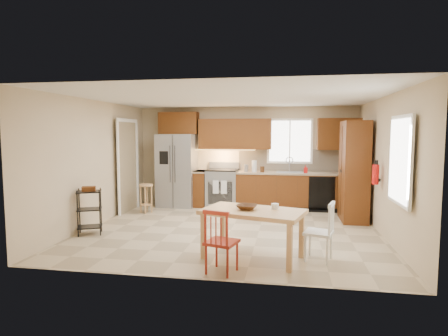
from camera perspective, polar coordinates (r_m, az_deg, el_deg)
floor at (r=7.27m, az=1.07°, el=-9.38°), size 5.50×5.50×0.00m
ceiling at (r=7.06m, az=1.10°, el=10.64°), size 5.50×5.00×0.02m
wall_back at (r=9.53m, az=3.32°, el=1.74°), size 5.50×0.02×2.50m
wall_front at (r=4.61m, az=-3.54°, el=-2.10°), size 5.50×0.02×2.50m
wall_left at (r=7.94m, az=-18.93°, el=0.74°), size 0.02×5.00×2.50m
wall_right at (r=7.18m, az=23.33°, el=0.14°), size 0.02×5.00×2.50m
refrigerator at (r=9.53m, az=-7.15°, el=-0.35°), size 0.92×0.75×1.82m
range_stove at (r=9.38m, az=-0.26°, el=-3.17°), size 0.76×0.63×0.92m
base_cabinet_narrow at (r=9.50m, az=-3.52°, el=-3.13°), size 0.30×0.60×0.90m
base_cabinet_run at (r=9.26m, az=11.06°, el=-3.44°), size 2.92×0.60×0.90m
dishwasher at (r=9.01m, az=14.67°, el=-3.76°), size 0.60×0.02×0.78m
backsplash at (r=9.47m, az=11.10°, el=1.17°), size 2.92×0.03×0.55m
upper_over_fridge at (r=9.68m, az=-6.89°, el=6.80°), size 1.00×0.35×0.55m
upper_left_block at (r=9.37m, az=1.70°, el=5.20°), size 1.80×0.35×0.75m
upper_right_block at (r=9.36m, az=17.10°, el=4.97°), size 1.00×0.35×0.75m
window_back at (r=9.44m, az=9.99°, el=4.06°), size 1.12×0.04×1.12m
sink at (r=9.21m, az=9.92°, el=-0.90°), size 0.62×0.46×0.16m
undercab_glow at (r=9.40m, az=-0.14°, el=2.79°), size 1.60×0.30×0.01m
soap_bottle at (r=9.10m, az=12.33°, el=-0.15°), size 0.09×0.09×0.19m
paper_towel at (r=9.17m, az=4.63°, el=0.27°), size 0.12×0.12×0.28m
canister_steel at (r=9.20m, az=3.38°, el=-0.02°), size 0.11×0.11×0.18m
canister_wood at (r=9.14m, az=5.86°, el=-0.20°), size 0.10×0.10×0.14m
pantry at (r=8.31m, az=19.18°, el=-0.46°), size 0.50×0.95×2.10m
fire_extinguisher at (r=7.32m, az=22.10°, el=-0.91°), size 0.12×0.12×0.36m
window_right at (r=6.04m, az=25.32°, el=1.06°), size 0.04×1.02×1.32m
doorway at (r=9.09m, az=-14.54°, el=0.13°), size 0.04×0.95×2.10m
dining_table at (r=5.63m, az=4.40°, el=-10.05°), size 1.62×1.18×0.71m
chair_red at (r=5.03m, az=-0.34°, el=-11.04°), size 0.49×0.49×0.86m
chair_white at (r=5.65m, az=14.21°, el=-9.36°), size 0.49×0.49×0.86m
table_bowl at (r=5.55m, az=3.48°, el=-6.40°), size 0.36×0.36×0.07m
table_jar at (r=5.61m, az=7.77°, el=-6.03°), size 0.12×0.12×0.12m
bar_stool at (r=8.89m, az=-11.78°, el=-4.56°), size 0.39×0.39×0.67m
utility_cart at (r=7.29m, az=-19.80°, el=-6.28°), size 0.51×0.47×0.84m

